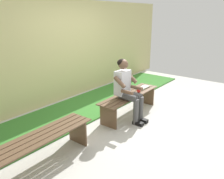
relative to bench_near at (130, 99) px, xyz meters
The scene contains 8 objects.
ground_plane 1.58m from the bench_near, 40.53° to the left, with size 10.00×7.00×0.04m, color beige.
grass_strip 1.61m from the bench_near, 41.89° to the right, with size 9.00×1.36×0.03m, color #387A2D.
brick_wall 2.23m from the bench_near, 75.89° to the right, with size 9.50×0.24×2.47m, color #D1C684.
bench_near is the anchor object (origin of this frame).
bench_far 2.34m from the bench_near, ahead, with size 1.82×0.48×0.47m.
person_seated 0.44m from the bench_near, 22.00° to the left, with size 0.50×0.69×1.27m.
apple 0.28m from the bench_near, 158.84° to the left, with size 0.09×0.09×0.09m, color red.
book_open 0.55m from the bench_near, behind, with size 0.42×0.17×0.02m.
Camera 1 is at (3.95, 2.61, 2.13)m, focal length 37.01 mm.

